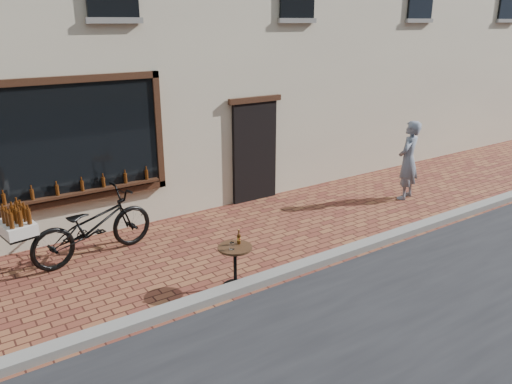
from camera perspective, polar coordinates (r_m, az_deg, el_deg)
ground at (r=7.77m, az=2.51°, el=-10.65°), size 90.00×90.00×0.00m
kerb at (r=7.89m, az=1.64°, el=-9.69°), size 90.00×0.25×0.12m
cargo_bicycle at (r=8.85m, az=-18.41°, el=-3.67°), size 2.57×1.12×1.22m
bistro_table at (r=7.54m, az=-2.40°, el=-7.56°), size 0.52×0.52×0.89m
pedestrian at (r=11.68m, az=17.00°, el=3.49°), size 0.76×0.62×1.78m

